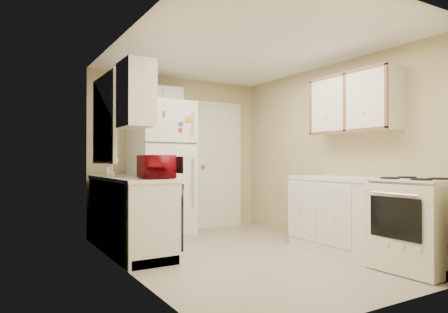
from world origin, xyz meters
TOP-DOWN VIEW (x-y plane):
  - floor at (0.00, 0.00)m, footprint 3.80×3.80m
  - ceiling at (0.00, 0.00)m, footprint 3.80×3.80m
  - wall_left at (-1.40, 0.00)m, footprint 3.80×3.80m
  - wall_right at (1.40, 0.00)m, footprint 3.80×3.80m
  - wall_back at (0.00, 1.90)m, footprint 2.80×2.80m
  - wall_front at (0.00, -1.90)m, footprint 2.80×2.80m
  - left_counter at (-1.10, 0.90)m, footprint 0.60×1.80m
  - dishwasher at (-0.81, 0.30)m, footprint 0.03×0.58m
  - sink at (-1.10, 1.05)m, footprint 0.54×0.74m
  - microwave at (-0.99, 0.30)m, footprint 0.48×0.29m
  - soap_bottle at (-1.15, 1.64)m, footprint 0.09×0.10m
  - window_blinds at (-1.36, 1.05)m, footprint 0.10×0.98m
  - upper_cabinet_left at (-1.25, 0.22)m, footprint 0.30×0.45m
  - refrigerator at (-0.43, 1.58)m, footprint 0.84×0.82m
  - cabinet_over_fridge at (-0.40, 1.75)m, footprint 0.70×0.30m
  - interior_door at (0.70, 1.86)m, footprint 0.86×0.06m
  - right_counter at (1.10, -0.80)m, footprint 0.60×2.00m
  - stove at (1.05, -1.42)m, footprint 0.62×0.75m
  - upper_cabinet_right at (1.25, -0.50)m, footprint 0.30×1.20m

SIDE VIEW (x-z plane):
  - floor at x=0.00m, z-range 0.00..0.00m
  - stove at x=1.05m, z-range 0.00..0.88m
  - left_counter at x=-1.10m, z-range 0.00..0.90m
  - right_counter at x=1.10m, z-range 0.00..0.90m
  - dishwasher at x=-0.81m, z-range 0.13..0.85m
  - sink at x=-1.10m, z-range 0.78..0.94m
  - refrigerator at x=-0.43m, z-range 0.00..1.95m
  - soap_bottle at x=-1.15m, z-range 0.92..1.08m
  - interior_door at x=0.70m, z-range -0.02..2.06m
  - microwave at x=-0.99m, z-range 0.89..1.21m
  - wall_left at x=-1.40m, z-range 1.20..1.20m
  - wall_right at x=1.40m, z-range 1.20..1.20m
  - wall_back at x=0.00m, z-range 1.20..1.20m
  - wall_front at x=0.00m, z-range 1.20..1.20m
  - window_blinds at x=-1.36m, z-range 1.06..2.14m
  - upper_cabinet_left at x=-1.25m, z-range 1.45..2.15m
  - upper_cabinet_right at x=1.25m, z-range 1.45..2.15m
  - cabinet_over_fridge at x=-0.40m, z-range 1.80..2.20m
  - ceiling at x=0.00m, z-range 2.40..2.40m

